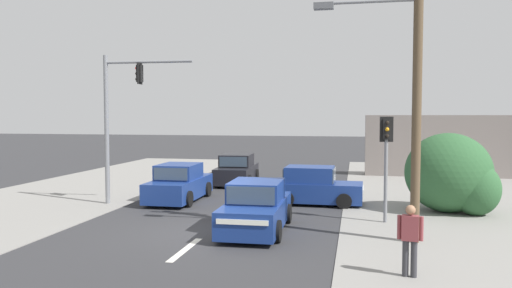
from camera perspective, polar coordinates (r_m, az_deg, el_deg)
name	(u,v)px	position (r m, az deg, el deg)	size (l,w,h in m)	color
ground_plane	(207,232)	(15.66, -5.60, -10.02)	(140.00, 140.00, 0.00)	#303033
lane_dash_near	(185,249)	(13.82, -8.08, -11.84)	(0.20, 2.40, 0.01)	silver
lane_dash_mid	(231,213)	(18.48, -2.85, -7.92)	(0.20, 2.40, 0.01)	silver
lane_dash_far	(258,193)	(23.29, 0.19, -5.57)	(0.20, 2.40, 0.01)	silver
kerb_right_verge	(503,231)	(17.54, 26.42, -8.86)	(10.00, 44.00, 0.02)	gray
kerb_left_verge	(41,201)	(22.93, -23.36, -5.97)	(8.00, 40.00, 0.02)	gray
utility_pole_foreground_right	(412,62)	(14.67, 17.44, 8.90)	(3.78, 0.28, 9.43)	brown
traffic_signal_mast	(119,109)	(20.74, -15.40, 3.83)	(3.69, 0.44, 6.00)	slate
pedestal_signal_right_kerb	(386,151)	(17.10, 14.66, -0.78)	(0.44, 0.30, 3.56)	slate
roadside_bush	(453,175)	(19.77, 21.56, -3.35)	(3.30, 2.83, 2.95)	#2D5B33
shopfront_wall_far	(472,146)	(31.30, 23.42, -0.25)	(12.00, 1.00, 3.60)	gray
sedan_crossing_left	(237,170)	(26.22, -2.20, -3.03)	(2.06, 4.32, 1.56)	black
hatchback_receding_far	(315,187)	(20.36, 6.76, -4.90)	(3.67, 1.84, 1.53)	navy
sedan_oncoming_mid	(179,184)	(21.27, -8.77, -4.56)	(1.91, 4.25, 1.56)	navy
sedan_kerbside_parked	(256,208)	(15.66, 0.02, -7.37)	(1.95, 4.27, 1.56)	navy
pedestrian_at_kerb	(410,237)	(11.72, 17.20, -10.07)	(0.55, 0.28, 1.63)	#333338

